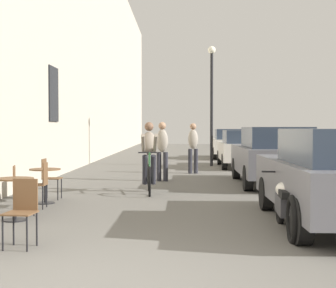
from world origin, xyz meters
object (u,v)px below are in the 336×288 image
Objects in this scene: parked_car_nearest at (335,176)px; parked_car_third at (242,148)px; cafe_chair_near_toward_street at (22,208)px; cafe_table_mid at (15,190)px; cafe_table_far at (45,178)px; cyclist_on_bicycle at (149,159)px; street_lamp at (212,90)px; parked_car_fourth at (230,143)px; cafe_chair_far_toward_street at (49,176)px; pedestrian_mid at (193,145)px; parked_motorcycle at (286,205)px; cafe_chair_far_toward_wall at (40,182)px; pedestrian_near at (162,148)px; cafe_chair_mid_toward_wall at (20,186)px; parked_car_second at (273,155)px.

parked_car_third is at bearing 89.88° from parked_car_nearest.
cafe_table_mid is (-0.72, 1.88, 0.00)m from cafe_chair_near_toward_street.
cafe_table_far is 0.41× the size of cyclist_on_bicycle.
street_lamp reaches higher than parked_car_third.
street_lamp is 1.14× the size of parked_car_fourth.
cafe_chair_near_toward_street is 5.78m from cyclist_on_bicycle.
parked_car_nearest is (5.25, -0.37, 0.28)m from cafe_table_mid.
cafe_chair_far_toward_street is 6.09m from parked_car_nearest.
parked_motorcycle is at bearing -83.36° from pedestrian_mid.
cyclist_on_bicycle is (1.98, 2.44, 0.29)m from cafe_chair_far_toward_wall.
cyclist_on_bicycle reaches higher than cafe_chair_near_toward_street.
cafe_chair_far_toward_street reaches higher than cafe_table_mid.
cafe_chair_far_toward_wall is at bearing 86.92° from cafe_table_mid.
street_lamp is 1.12× the size of parked_car_nearest.
cafe_table_far is 0.41× the size of pedestrian_near.
cafe_chair_mid_toward_wall is 0.21× the size of parked_car_fourth.
pedestrian_mid is at bearing 64.88° from cafe_table_far.
cafe_table_mid is 0.17× the size of parked_car_third.
parked_car_nearest is 0.97× the size of parked_car_second.
cafe_chair_near_toward_street is 20.05m from parked_car_fourth.
parked_car_third is at bearing 67.84° from cyclist_on_bicycle.
parked_car_second is at bearing 42.10° from cafe_chair_mid_toward_wall.
parked_car_third is (5.21, 10.36, 0.25)m from cafe_chair_far_toward_wall.
pedestrian_near reaches higher than parked_car_fourth.
parked_car_fourth is (3.11, 11.23, -0.20)m from pedestrian_near.
pedestrian_near is at bearing 85.06° from cyclist_on_bicycle.
parked_car_fourth is at bearing 89.80° from parked_car_second.
cafe_chair_near_toward_street is at bearing -79.33° from cafe_table_far.
cafe_chair_mid_toward_wall is 0.18× the size of street_lamp.
cafe_chair_far_toward_wall is 0.51× the size of pedestrian_near.
pedestrian_mid is (3.34, 6.36, 0.46)m from cafe_chair_far_toward_street.
cafe_table_mid is 0.41× the size of pedestrian_near.
cafe_chair_near_toward_street is at bearing -71.89° from cafe_chair_mid_toward_wall.
cafe_chair_far_toward_street is at bearing 91.84° from cafe_table_mid.
pedestrian_near is at bearing 106.34° from parked_motorcycle.
pedestrian_near is at bearing 66.48° from cafe_chair_far_toward_wall.
cafe_chair_near_toward_street is 1.24× the size of cafe_table_mid.
street_lamp is 7.33m from parked_car_second.
cafe_chair_mid_toward_wall is at bearing -107.74° from parked_car_fourth.
parked_car_third is (2.02, 2.75, -0.21)m from pedestrian_mid.
cafe_table_far is at bearing 156.18° from parked_car_nearest.
pedestrian_mid reaches higher than parked_car_third.
cafe_chair_far_toward_wall is at bearing 101.46° from cafe_chair_near_toward_street.
parked_car_third is (5.28, 11.66, 0.25)m from cafe_table_mid.
cafe_table_far is at bearing -146.94° from parked_car_second.
parked_car_third is at bearing 63.30° from cafe_chair_far_toward_wall.
cafe_chair_far_toward_street is 0.20× the size of parked_car_nearest.
street_lamp is (4.11, 12.29, 2.59)m from cafe_table_mid.
street_lamp is 12.92m from parked_car_nearest.
parked_car_fourth reaches higher than cafe_table_mid.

